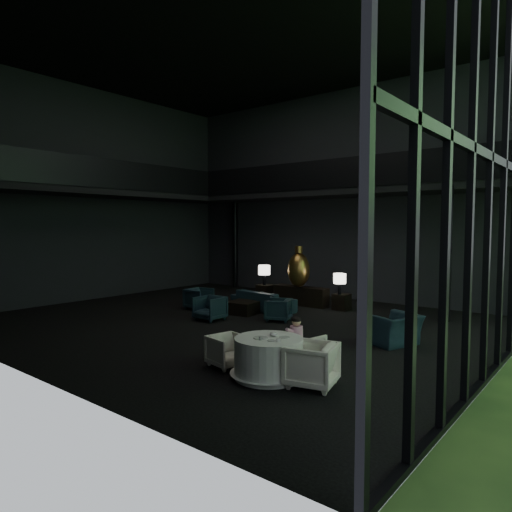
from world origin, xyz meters
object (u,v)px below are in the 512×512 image
Objects in this scene: dining_table at (269,360)px; dining_chair_north at (302,349)px; child at (296,331)px; window_armchair at (393,323)px; console at (301,296)px; bronze_urn at (299,269)px; table_lamp_left at (264,271)px; sofa at (263,296)px; lounge_armchair_west at (199,298)px; side_table_left at (265,292)px; coffee_table at (243,308)px; side_table_right at (342,302)px; dining_chair_west at (228,351)px; dining_chair_east at (311,360)px; lounge_armchair_east at (278,309)px; table_lamp_right at (340,279)px; lounge_armchair_south at (210,307)px.

dining_table is 2.03× the size of dining_chair_north.
window_armchair is at bearing -106.90° from child.
console is 5.67m from window_armchair.
table_lamp_left is at bearing 177.04° from bronze_urn.
dining_table is (-0.87, -3.74, -0.18)m from window_armchair.
table_lamp_left is 1.04× the size of dining_chair_north.
sofa is 6.73m from dining_table.
lounge_armchair_west is (-0.64, -2.79, -0.73)m from table_lamp_left.
dining_chair_north is at bearing -55.92° from bronze_urn.
side_table_left is (-1.60, 0.16, -0.98)m from bronze_urn.
table_lamp_left reaches higher than window_armchair.
sofa is at bearing 79.77° from coffee_table.
side_table_right is 0.86× the size of dining_chair_west.
dining_chair_north is 1.15m from dining_chair_east.
table_lamp_left reaches higher than dining_chair_east.
dining_chair_north is (5.53, -5.89, -0.77)m from table_lamp_left.
lounge_armchair_west is at bearing -27.52° from child.
child is (2.86, -3.31, 0.38)m from lounge_armchair_east.
dining_table reaches higher than dining_chair_north.
lounge_armchair_west reaches higher than side_table_right.
side_table_left is at bearing 128.05° from dining_table.
child reaches higher than dining_table.
dining_chair_west is (2.78, -6.89, -0.01)m from console.
dining_table reaches higher than side_table_left.
side_table_left is 0.66× the size of coffee_table.
table_lamp_left is 1.35× the size of child.
side_table_left is 9.27m from dining_chair_east.
table_lamp_right is 0.89× the size of lounge_armchair_west.
dining_chair_east reaches higher than lounge_armchair_west.
lounge_armchair_south reaches higher than coffee_table.
dining_chair_north is at bearing -122.16° from lounge_armchair_west.
lounge_armchair_east is (2.57, -2.64, -0.78)m from table_lamp_left.
dining_chair_west is at bearing -134.33° from lounge_armchair_west.
lounge_armchair_south is 1.41m from coffee_table.
sofa is at bearing 128.81° from dining_table.
bronze_urn reaches higher than lounge_armchair_west.
dining_table is (4.22, -5.25, -0.15)m from sofa.
console is 8.26m from dining_chair_east.
side_table_left is 0.85× the size of table_lamp_right.
sofa is at bearing -62.81° from lounge_armchair_west.
window_armchair is at bearing -44.78° from table_lamp_right.
lounge_armchair_east is at bearing -36.34° from dining_chair_north.
table_lamp_right is 7.20m from dining_table.
dining_chair_west reaches higher than coffee_table.
dining_chair_west is (1.18, -6.94, 0.05)m from side_table_right.
window_armchair is 5.29m from coffee_table.
lounge_armchair_south is 4.56m from dining_chair_west.
side_table_left is 0.73× the size of lounge_armchair_south.
child is at bearing -38.16° from dining_chair_west.
sofa is 2.10× the size of window_armchair.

